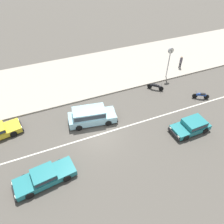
{
  "coord_description": "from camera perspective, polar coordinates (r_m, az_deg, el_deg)",
  "views": [
    {
      "loc": [
        -4.06,
        -12.93,
        14.7
      ],
      "look_at": [
        1.98,
        1.59,
        0.8
      ],
      "focal_mm": 35.0,
      "sensor_mm": 36.0,
      "label": 1
    }
  ],
  "objects": [
    {
      "name": "sedan_teal_2",
      "position": [
        17.43,
        -17.23,
        -15.8
      ],
      "size": [
        4.68,
        2.16,
        1.06
      ],
      "color": "teal",
      "rests_on": "ground"
    },
    {
      "name": "minivan_pale_blue_4",
      "position": [
        20.67,
        -5.56,
        -0.85
      ],
      "size": [
        4.79,
        2.48,
        1.56
      ],
      "color": "#93C6D6",
      "rests_on": "ground"
    },
    {
      "name": "kerb_strip",
      "position": [
        27.74,
        -10.88,
        8.86
      ],
      "size": [
        68.0,
        10.0,
        0.15
      ],
      "primitive_type": "cube",
      "color": "#ADA393",
      "rests_on": "ground"
    },
    {
      "name": "pedestrian_near_clock",
      "position": [
        30.06,
        17.57,
        12.56
      ],
      "size": [
        0.34,
        0.34,
        1.59
      ],
      "color": "#333338",
      "rests_on": "kerb_strip"
    },
    {
      "name": "hatchback_teal_3",
      "position": [
        21.23,
        20.09,
        -3.35
      ],
      "size": [
        3.64,
        1.89,
        1.1
      ],
      "color": "teal",
      "rests_on": "ground"
    },
    {
      "name": "motorcycle_2",
      "position": [
        25.53,
        11.33,
        6.58
      ],
      "size": [
        1.43,
        1.39,
        0.8
      ],
      "color": "black",
      "rests_on": "ground"
    },
    {
      "name": "motorcycle_0",
      "position": [
        25.55,
        22.17,
        4.05
      ],
      "size": [
        1.58,
        1.05,
        0.8
      ],
      "color": "black",
      "rests_on": "ground"
    },
    {
      "name": "lane_centre_stripe",
      "position": [
        19.99,
        -3.52,
        -5.95
      ],
      "size": [
        50.4,
        0.14,
        0.01
      ],
      "primitive_type": "cube",
      "color": "silver",
      "rests_on": "ground"
    },
    {
      "name": "street_clock",
      "position": [
        26.8,
        14.89,
        14.08
      ],
      "size": [
        0.68,
        0.22,
        3.74
      ],
      "color": "#9E9EA3",
      "rests_on": "kerb_strip"
    },
    {
      "name": "ground_plane",
      "position": [
        19.99,
        -3.52,
        -5.96
      ],
      "size": [
        160.0,
        160.0,
        0.0
      ],
      "primitive_type": "plane",
      "color": "#544F47"
    }
  ]
}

